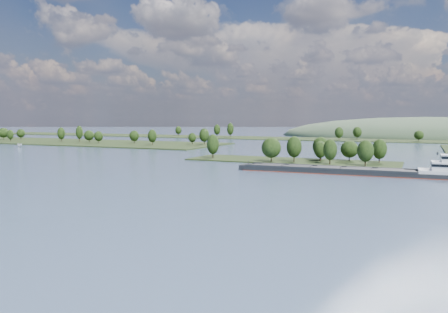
% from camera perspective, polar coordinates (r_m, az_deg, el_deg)
% --- Properties ---
extents(ground, '(1800.00, 1800.00, 0.00)m').
position_cam_1_polar(ground, '(155.62, 2.68, -2.67)').
color(ground, '#3C4E68').
rests_on(ground, ground).
extents(tree_island, '(100.00, 30.15, 13.32)m').
position_cam_1_polar(tree_island, '(209.32, 10.28, 0.32)').
color(tree_island, black).
rests_on(tree_island, ground).
extents(left_bank, '(300.00, 80.00, 15.08)m').
position_cam_1_polar(left_bank, '(402.48, -20.71, 1.90)').
color(left_bank, black).
rests_on(left_bank, ground).
extents(back_shoreline, '(900.00, 60.00, 16.13)m').
position_cam_1_polar(back_shoreline, '(426.24, 18.02, 2.12)').
color(back_shoreline, black).
rests_on(back_shoreline, ground).
extents(hill_west, '(320.00, 160.00, 44.00)m').
position_cam_1_polar(hill_west, '(523.64, 24.77, 2.32)').
color(hill_west, '#354831').
rests_on(hill_west, ground).
extents(cargo_barge, '(84.13, 13.45, 11.33)m').
position_cam_1_polar(cargo_barge, '(170.11, 17.83, -1.76)').
color(cargo_barge, black).
rests_on(cargo_barge, ground).
extents(motorboat, '(6.90, 4.50, 2.49)m').
position_cam_1_polar(motorboat, '(347.08, -25.12, 1.34)').
color(motorboat, silver).
rests_on(motorboat, ground).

